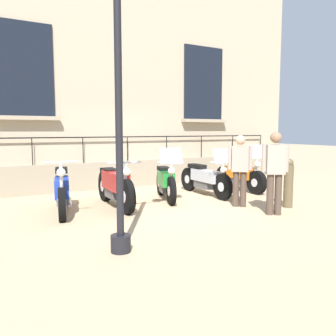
{
  "coord_description": "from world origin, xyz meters",
  "views": [
    {
      "loc": [
        7.24,
        -4.05,
        1.69
      ],
      "look_at": [
        0.09,
        0.0,
        0.8
      ],
      "focal_mm": 37.57,
      "sensor_mm": 36.0,
      "label": 1
    }
  ],
  "objects_px": {
    "motorcycle_green": "(166,182)",
    "pedestrian_walking": "(275,168)",
    "motorcycle_silver": "(205,179)",
    "motorcycle_red": "(115,186)",
    "motorcycle_blue": "(62,192)",
    "motorcycle_orange": "(240,176)",
    "pedestrian_standing": "(240,167)",
    "bollard": "(288,183)",
    "lamppost": "(118,63)"
  },
  "relations": [
    {
      "from": "motorcycle_orange",
      "to": "pedestrian_walking",
      "type": "relative_size",
      "value": 1.19
    },
    {
      "from": "motorcycle_red",
      "to": "lamppost",
      "type": "xyz_separation_m",
      "value": [
        2.76,
        -0.98,
        2.1
      ]
    },
    {
      "from": "motorcycle_blue",
      "to": "motorcycle_red",
      "type": "relative_size",
      "value": 0.9
    },
    {
      "from": "motorcycle_blue",
      "to": "pedestrian_walking",
      "type": "distance_m",
      "value": 4.31
    },
    {
      "from": "motorcycle_orange",
      "to": "pedestrian_standing",
      "type": "bearing_deg",
      "value": -41.45
    },
    {
      "from": "motorcycle_red",
      "to": "pedestrian_walking",
      "type": "relative_size",
      "value": 1.35
    },
    {
      "from": "bollard",
      "to": "motorcycle_orange",
      "type": "bearing_deg",
      "value": 166.43
    },
    {
      "from": "lamppost",
      "to": "motorcycle_green",
      "type": "bearing_deg",
      "value": 141.12
    },
    {
      "from": "motorcycle_orange",
      "to": "bollard",
      "type": "bearing_deg",
      "value": -13.57
    },
    {
      "from": "motorcycle_silver",
      "to": "motorcycle_orange",
      "type": "relative_size",
      "value": 1.11
    },
    {
      "from": "motorcycle_orange",
      "to": "pedestrian_walking",
      "type": "bearing_deg",
      "value": -27.47
    },
    {
      "from": "motorcycle_green",
      "to": "pedestrian_walking",
      "type": "height_order",
      "value": "pedestrian_walking"
    },
    {
      "from": "motorcycle_red",
      "to": "lamppost",
      "type": "distance_m",
      "value": 3.6
    },
    {
      "from": "pedestrian_walking",
      "to": "lamppost",
      "type": "bearing_deg",
      "value": -81.6
    },
    {
      "from": "motorcycle_blue",
      "to": "lamppost",
      "type": "distance_m",
      "value": 3.48
    },
    {
      "from": "pedestrian_standing",
      "to": "pedestrian_walking",
      "type": "relative_size",
      "value": 0.95
    },
    {
      "from": "motorcycle_silver",
      "to": "bollard",
      "type": "bearing_deg",
      "value": 19.3
    },
    {
      "from": "motorcycle_green",
      "to": "bollard",
      "type": "relative_size",
      "value": 1.75
    },
    {
      "from": "motorcycle_blue",
      "to": "motorcycle_silver",
      "type": "relative_size",
      "value": 0.91
    },
    {
      "from": "motorcycle_red",
      "to": "bollard",
      "type": "relative_size",
      "value": 2.07
    },
    {
      "from": "motorcycle_red",
      "to": "motorcycle_silver",
      "type": "distance_m",
      "value": 2.56
    },
    {
      "from": "motorcycle_green",
      "to": "motorcycle_silver",
      "type": "xyz_separation_m",
      "value": [
        -0.02,
        1.18,
        -0.0
      ]
    },
    {
      "from": "motorcycle_silver",
      "to": "motorcycle_orange",
      "type": "distance_m",
      "value": 1.26
    },
    {
      "from": "pedestrian_standing",
      "to": "motorcycle_green",
      "type": "bearing_deg",
      "value": -144.68
    },
    {
      "from": "motorcycle_silver",
      "to": "motorcycle_red",
      "type": "bearing_deg",
      "value": -86.07
    },
    {
      "from": "motorcycle_blue",
      "to": "motorcycle_orange",
      "type": "bearing_deg",
      "value": 93.15
    },
    {
      "from": "motorcycle_blue",
      "to": "pedestrian_walking",
      "type": "relative_size",
      "value": 1.21
    },
    {
      "from": "motorcycle_blue",
      "to": "pedestrian_walking",
      "type": "bearing_deg",
      "value": 58.57
    },
    {
      "from": "bollard",
      "to": "motorcycle_green",
      "type": "bearing_deg",
      "value": -137.23
    },
    {
      "from": "motorcycle_green",
      "to": "motorcycle_silver",
      "type": "bearing_deg",
      "value": 91.05
    },
    {
      "from": "motorcycle_orange",
      "to": "lamppost",
      "type": "height_order",
      "value": "lamppost"
    },
    {
      "from": "motorcycle_silver",
      "to": "pedestrian_walking",
      "type": "xyz_separation_m",
      "value": [
        2.42,
        -0.05,
        0.5
      ]
    },
    {
      "from": "motorcycle_orange",
      "to": "motorcycle_silver",
      "type": "bearing_deg",
      "value": -86.28
    },
    {
      "from": "motorcycle_silver",
      "to": "bollard",
      "type": "xyz_separation_m",
      "value": [
        2.09,
        0.73,
        0.11
      ]
    },
    {
      "from": "motorcycle_silver",
      "to": "pedestrian_standing",
      "type": "relative_size",
      "value": 1.39
    },
    {
      "from": "motorcycle_green",
      "to": "motorcycle_blue",
      "type": "bearing_deg",
      "value": -86.16
    },
    {
      "from": "motorcycle_green",
      "to": "motorcycle_orange",
      "type": "distance_m",
      "value": 2.44
    },
    {
      "from": "motorcycle_orange",
      "to": "motorcycle_blue",
      "type": "bearing_deg",
      "value": -86.85
    },
    {
      "from": "motorcycle_red",
      "to": "lamppost",
      "type": "bearing_deg",
      "value": -19.57
    },
    {
      "from": "motorcycle_blue",
      "to": "bollard",
      "type": "xyz_separation_m",
      "value": [
        1.9,
        4.43,
        0.11
      ]
    },
    {
      "from": "motorcycle_blue",
      "to": "pedestrian_standing",
      "type": "height_order",
      "value": "pedestrian_standing"
    },
    {
      "from": "motorcycle_red",
      "to": "pedestrian_walking",
      "type": "height_order",
      "value": "pedestrian_walking"
    },
    {
      "from": "motorcycle_green",
      "to": "pedestrian_standing",
      "type": "bearing_deg",
      "value": 35.32
    },
    {
      "from": "motorcycle_green",
      "to": "motorcycle_orange",
      "type": "bearing_deg",
      "value": 92.43
    },
    {
      "from": "motorcycle_green",
      "to": "lamppost",
      "type": "relative_size",
      "value": 0.46
    },
    {
      "from": "pedestrian_walking",
      "to": "pedestrian_standing",
      "type": "bearing_deg",
      "value": -174.38
    },
    {
      "from": "motorcycle_red",
      "to": "pedestrian_walking",
      "type": "distance_m",
      "value": 3.39
    },
    {
      "from": "lamppost",
      "to": "pedestrian_standing",
      "type": "distance_m",
      "value": 4.05
    },
    {
      "from": "motorcycle_orange",
      "to": "pedestrian_walking",
      "type": "height_order",
      "value": "pedestrian_walking"
    },
    {
      "from": "pedestrian_walking",
      "to": "motorcycle_green",
      "type": "bearing_deg",
      "value": -154.68
    }
  ]
}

